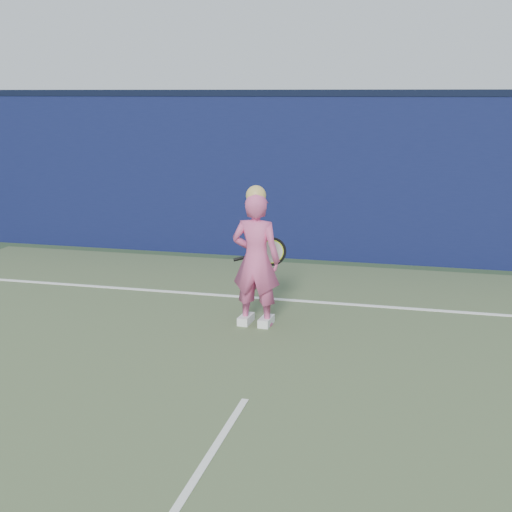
# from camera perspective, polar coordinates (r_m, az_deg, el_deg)

# --- Properties ---
(ground) EXTENTS (80.00, 80.00, 0.00)m
(ground) POSITION_cam_1_polar(r_m,az_deg,el_deg) (5.33, -3.74, -15.79)
(ground) COLOR #2E482C
(ground) RESTS_ON ground
(backstop_wall) EXTENTS (24.00, 0.40, 2.50)m
(backstop_wall) POSITION_cam_1_polar(r_m,az_deg,el_deg) (11.11, 6.49, 6.12)
(backstop_wall) COLOR #0D143D
(backstop_wall) RESTS_ON ground
(wall_cap) EXTENTS (24.00, 0.42, 0.10)m
(wall_cap) POSITION_cam_1_polar(r_m,az_deg,el_deg) (11.03, 6.66, 12.83)
(wall_cap) COLOR black
(wall_cap) RESTS_ON backstop_wall
(player) EXTENTS (0.57, 0.39, 1.58)m
(player) POSITION_cam_1_polar(r_m,az_deg,el_deg) (7.87, 0.00, -0.26)
(player) COLOR #D35289
(player) RESTS_ON ground
(racket) EXTENTS (0.64, 0.16, 0.34)m
(racket) POSITION_cam_1_polar(r_m,az_deg,el_deg) (8.29, 1.06, 0.31)
(racket) COLOR black
(racket) RESTS_ON ground
(court_lines) EXTENTS (11.00, 12.04, 0.01)m
(court_lines) POSITION_cam_1_polar(r_m,az_deg,el_deg) (5.05, -4.94, -17.39)
(court_lines) COLOR white
(court_lines) RESTS_ON court_surface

